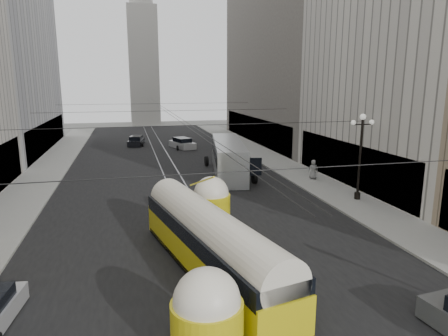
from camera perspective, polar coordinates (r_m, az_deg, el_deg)
road at (r=41.29m, az=-7.86°, el=-0.19°), size 20.00×85.00×0.02m
sidewalk_left at (r=45.23m, az=-23.63°, el=0.07°), size 4.00×72.00×0.15m
sidewalk_right at (r=47.28m, az=6.30°, el=1.51°), size 4.00×72.00×0.15m
rail_left at (r=41.22m, az=-8.90°, el=-0.25°), size 0.12×85.00×0.04m
rail_right at (r=41.37m, az=-6.83°, el=-0.14°), size 0.12×85.00×0.04m
building_right_far at (r=61.07m, az=10.10°, el=19.07°), size 12.60×32.60×32.60m
distant_tower at (r=87.98m, az=-11.50°, el=15.95°), size 6.00×6.00×31.36m
lamppost_right_mid at (r=30.94m, az=18.91°, el=2.21°), size 1.86×0.44×6.37m
catenary at (r=39.47m, az=-7.78°, el=7.88°), size 25.00×72.00×0.23m
streetcar at (r=18.73m, az=-2.03°, el=-10.35°), size 4.96×14.40×3.20m
city_bus at (r=38.51m, az=0.60°, el=1.69°), size 4.80×12.92×3.20m
sedan_white_far at (r=54.23m, az=-5.98°, el=3.50°), size 3.26×4.98×1.46m
sedan_dark_far at (r=57.92m, az=-12.43°, el=3.78°), size 2.60×4.56×1.35m
pedestrian_sidewalk_right at (r=36.95m, az=12.64°, el=-0.20°), size 1.00×0.84×1.76m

